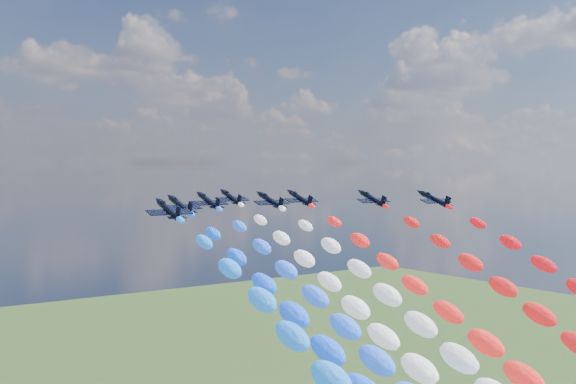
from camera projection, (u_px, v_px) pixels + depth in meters
jet_0 at (168, 210)px, 129.20m from camera, size 8.20×11.00×5.66m
jet_1 at (180, 205)px, 143.28m from camera, size 8.13×10.95×5.66m
jet_2 at (209, 201)px, 158.89m from camera, size 7.92×10.80×5.66m
jet_3 at (271, 201)px, 160.51m from camera, size 8.23×11.02×5.66m
jet_4 at (231, 197)px, 175.32m from camera, size 8.15×10.96×5.66m
trail_4 at (402, 368)px, 130.73m from camera, size 5.58×109.52×57.43m
jet_5 at (300, 198)px, 170.70m from camera, size 8.04×10.89×5.66m
trail_5 at (502, 376)px, 126.11m from camera, size 5.58×109.52×57.43m
jet_6 at (372, 199)px, 168.91m from camera, size 8.19×10.99×5.66m
jet_7 at (434, 199)px, 166.64m from camera, size 8.32×11.09×5.66m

